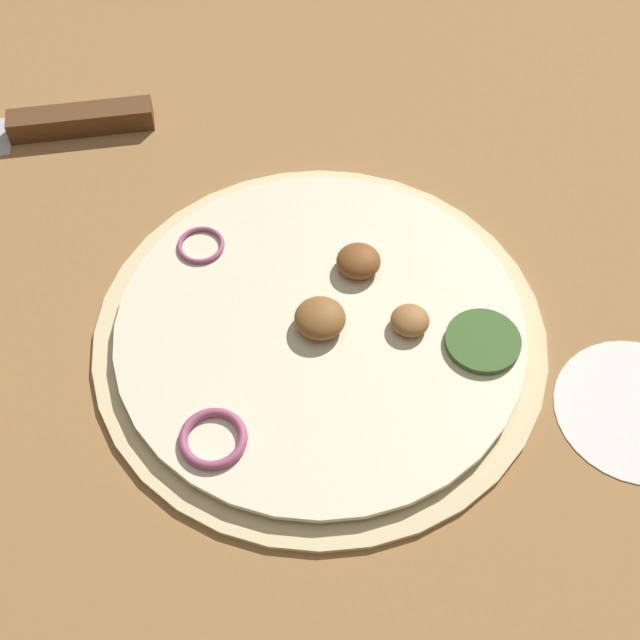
# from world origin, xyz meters

# --- Properties ---
(ground_plane) EXTENTS (3.00, 3.00, 0.00)m
(ground_plane) POSITION_xyz_m (0.00, 0.00, 0.00)
(ground_plane) COLOR #9E703F
(pizza) EXTENTS (0.29, 0.29, 0.03)m
(pizza) POSITION_xyz_m (0.00, 0.00, 0.01)
(pizza) COLOR beige
(pizza) RESTS_ON ground_plane
(flour_patch) EXTENTS (0.10, 0.10, 0.00)m
(flour_patch) POSITION_xyz_m (0.17, 0.10, 0.00)
(flour_patch) COLOR white
(flour_patch) RESTS_ON ground_plane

